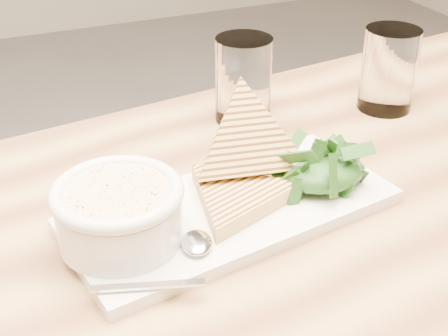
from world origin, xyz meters
name	(u,v)px	position (x,y,z in m)	size (l,w,h in m)	color
table_top	(375,237)	(0.12, -0.11, 0.75)	(1.19, 0.79, 0.04)	#A27C4B
platter	(231,210)	(-0.02, -0.04, 0.78)	(0.36, 0.16, 0.01)	silver
soup_bowl	(120,219)	(-0.15, -0.05, 0.81)	(0.12, 0.12, 0.05)	silver
soup	(117,194)	(-0.15, -0.05, 0.84)	(0.10, 0.10, 0.01)	beige
bowl_rim	(117,192)	(-0.15, -0.05, 0.84)	(0.13, 0.13, 0.01)	silver
sandwich_flat	(237,197)	(-0.02, -0.04, 0.80)	(0.15, 0.15, 0.02)	tan
sandwich_lean	(249,143)	(0.02, 0.00, 0.84)	(0.15, 0.15, 0.08)	tan
salad_base	(324,171)	(0.09, -0.04, 0.81)	(0.10, 0.08, 0.04)	black
arugula_pile	(324,165)	(0.09, -0.04, 0.82)	(0.11, 0.10, 0.05)	#2F6522
spoon_bowl	(197,242)	(-0.08, -0.09, 0.79)	(0.03, 0.04, 0.01)	silver
spoon_handle	(148,286)	(-0.15, -0.13, 0.79)	(0.10, 0.01, 0.00)	silver
glass_near	(243,80)	(0.09, 0.17, 0.83)	(0.08, 0.08, 0.12)	white
glass_far	(389,70)	(0.30, 0.12, 0.83)	(0.08, 0.08, 0.12)	white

